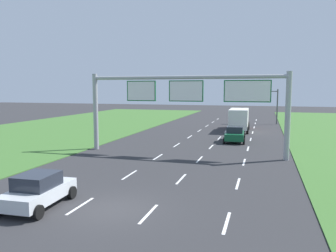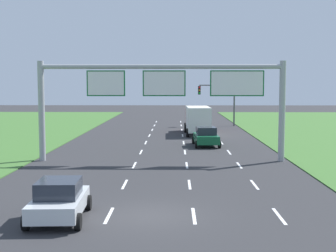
{
  "view_description": "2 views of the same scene",
  "coord_description": "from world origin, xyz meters",
  "views": [
    {
      "loc": [
        6.63,
        -13.42,
        5.62
      ],
      "look_at": [
        -1.49,
        14.06,
        2.37
      ],
      "focal_mm": 35.0,
      "sensor_mm": 36.0,
      "label": 1
    },
    {
      "loc": [
        0.98,
        -18.82,
        5.4
      ],
      "look_at": [
        0.53,
        9.98,
        2.81
      ],
      "focal_mm": 50.0,
      "sensor_mm": 36.0,
      "label": 2
    }
  ],
  "objects": [
    {
      "name": "ground_plane",
      "position": [
        0.0,
        0.0,
        0.0
      ],
      "size": [
        200.0,
        200.0,
        0.0
      ],
      "primitive_type": "plane",
      "color": "#2D2D30"
    },
    {
      "name": "lane_dashes_slip",
      "position": [
        5.25,
        15.0,
        0.0
      ],
      "size": [
        0.14,
        68.4,
        0.01
      ],
      "color": "white",
      "rests_on": "ground_plane"
    },
    {
      "name": "box_truck",
      "position": [
        3.37,
        31.69,
        1.64
      ],
      "size": [
        2.82,
        8.04,
        2.99
      ],
      "rotation": [
        0.0,
        0.0,
        0.02
      ],
      "color": "#B21E19",
      "rests_on": "ground_plane"
    },
    {
      "name": "lane_dashes_inner_left",
      "position": [
        -1.75,
        15.0,
        0.0
      ],
      "size": [
        0.14,
        68.4,
        0.01
      ],
      "color": "white",
      "rests_on": "ground_plane"
    },
    {
      "name": "sign_gantry",
      "position": [
        0.34,
        13.72,
        4.95
      ],
      "size": [
        17.24,
        0.44,
        7.0
      ],
      "color": "#9EA0A5",
      "rests_on": "ground_plane"
    },
    {
      "name": "traffic_light_mast",
      "position": [
        6.62,
        41.44,
        3.87
      ],
      "size": [
        4.76,
        0.49,
        5.6
      ],
      "color": "#47494F",
      "rests_on": "ground_plane"
    },
    {
      "name": "car_lead_silver",
      "position": [
        3.66,
        21.77,
        0.82
      ],
      "size": [
        2.35,
        4.25,
        1.67
      ],
      "rotation": [
        0.0,
        0.0,
        0.05
      ],
      "color": "#145633",
      "rests_on": "ground_plane"
    },
    {
      "name": "car_near_red",
      "position": [
        -3.65,
        -0.61,
        0.8
      ],
      "size": [
        2.31,
        4.0,
        1.61
      ],
      "rotation": [
        0.0,
        0.0,
        0.05
      ],
      "color": "silver",
      "rests_on": "ground_plane"
    },
    {
      "name": "lane_dashes_inner_right",
      "position": [
        1.75,
        15.0,
        0.0
      ],
      "size": [
        0.14,
        68.4,
        0.01
      ],
      "color": "white",
      "rests_on": "ground_plane"
    }
  ]
}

